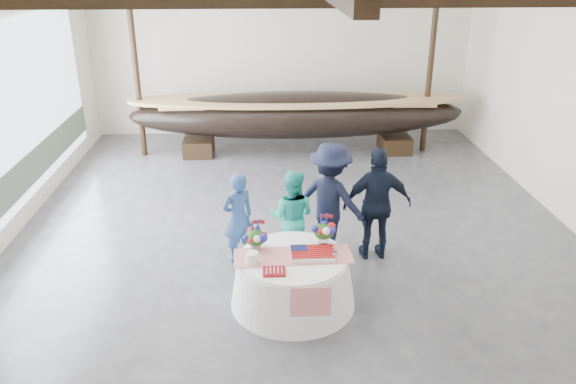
{
  "coord_description": "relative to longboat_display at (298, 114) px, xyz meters",
  "views": [
    {
      "loc": [
        -0.61,
        -9.12,
        4.66
      ],
      "look_at": [
        -0.19,
        -0.93,
        1.13
      ],
      "focal_mm": 35.0,
      "sensor_mm": 36.0,
      "label": 1
    }
  ],
  "objects": [
    {
      "name": "floor",
      "position": [
        -0.31,
        -4.24,
        -0.98
      ],
      "size": [
        10.0,
        12.0,
        0.01
      ],
      "primitive_type": "cube",
      "color": "#3D3D42",
      "rests_on": "ground"
    },
    {
      "name": "tabletop_items",
      "position": [
        -0.54,
        -6.39,
        -0.07
      ],
      "size": [
        1.67,
        1.03,
        0.4
      ],
      "color": "red",
      "rests_on": "banquet_table"
    },
    {
      "name": "guest_man_right",
      "position": [
        0.92,
        -5.3,
        -0.04
      ],
      "size": [
        1.12,
        0.5,
        1.88
      ],
      "primitive_type": "imported",
      "rotation": [
        0.0,
        0.0,
        3.18
      ],
      "color": "black",
      "rests_on": "ground"
    },
    {
      "name": "banquet_table",
      "position": [
        -0.5,
        -6.57,
        -0.6
      ],
      "size": [
        1.78,
        1.78,
        0.76
      ],
      "color": "white",
      "rests_on": "ground"
    },
    {
      "name": "guest_woman_blue",
      "position": [
        -1.31,
        -5.28,
        -0.23
      ],
      "size": [
        0.66,
        0.59,
        1.51
      ],
      "primitive_type": "imported",
      "rotation": [
        0.0,
        0.0,
        3.67
      ],
      "color": "navy",
      "rests_on": "ground"
    },
    {
      "name": "longboat_display",
      "position": [
        0.0,
        0.0,
        0.0
      ],
      "size": [
        8.21,
        1.64,
        1.54
      ],
      "color": "black",
      "rests_on": "ground"
    },
    {
      "name": "guest_woman_teal",
      "position": [
        -0.45,
        -5.34,
        -0.2
      ],
      "size": [
        0.89,
        0.78,
        1.56
      ],
      "primitive_type": "imported",
      "rotation": [
        0.0,
        0.0,
        2.86
      ],
      "color": "#22B0A1",
      "rests_on": "ground"
    },
    {
      "name": "open_bay",
      "position": [
        -5.26,
        -3.24,
        0.84
      ],
      "size": [
        0.03,
        7.0,
        3.2
      ],
      "color": "silver",
      "rests_on": "ground"
    },
    {
      "name": "wall_back",
      "position": [
        -0.31,
        1.76,
        1.27
      ],
      "size": [
        10.0,
        0.02,
        4.5
      ],
      "primitive_type": "cube",
      "color": "silver",
      "rests_on": "ground"
    },
    {
      "name": "wall_front",
      "position": [
        -0.31,
        -10.24,
        1.27
      ],
      "size": [
        10.0,
        0.02,
        4.5
      ],
      "primitive_type": "cube",
      "color": "silver",
      "rests_on": "ground"
    },
    {
      "name": "guest_man_left",
      "position": [
        0.18,
        -5.13,
        -0.02
      ],
      "size": [
        1.43,
        1.25,
        1.92
      ],
      "primitive_type": "imported",
      "rotation": [
        0.0,
        0.0,
        2.59
      ],
      "color": "black",
      "rests_on": "ground"
    }
  ]
}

